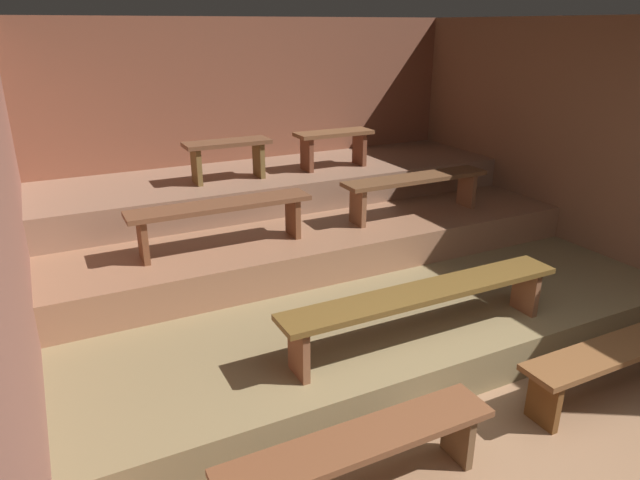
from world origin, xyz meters
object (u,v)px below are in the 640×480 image
Objects in this scene: bench_lower_center at (425,298)px; bench_upper_left at (228,152)px; bench_floor_left at (360,450)px; bench_middle_right at (416,184)px; bench_floor_right at (619,356)px; bench_middle_left at (221,212)px; bench_upper_right at (334,141)px.

bench_lower_center is 2.54× the size of bench_upper_left.
bench_floor_left is 3.52m from bench_upper_left.
bench_lower_center is 1.40× the size of bench_middle_right.
bench_floor_right is 1.02× the size of bench_middle_left.
bench_middle_right is at bearing -68.16° from bench_upper_right.
bench_floor_right is at bearing -35.94° from bench_lower_center.
bench_lower_center is (-1.07, 0.78, 0.33)m from bench_floor_right.
bench_lower_center is at bearing 144.06° from bench_floor_right.
bench_middle_left is 1.82× the size of bench_upper_left.
bench_middle_left is (-0.95, 1.60, 0.30)m from bench_lower_center.
bench_lower_center reaches higher than bench_floor_left.
bench_floor_left is 2.05m from bench_floor_right.
bench_floor_right is (2.05, 0.00, 0.00)m from bench_floor_left.
bench_floor_left is at bearing -90.58° from bench_middle_left.
bench_floor_right is 2.47m from bench_middle_right.
bench_lower_center is 1.89m from bench_middle_left.
bench_middle_right is at bearing 49.64° from bench_floor_left.
bench_floor_left is 1.02× the size of bench_middle_left.
bench_middle_left is 1.00× the size of bench_middle_right.
bench_floor_right is at bearing -89.42° from bench_middle_right.
bench_floor_left and bench_floor_right have the same top height.
bench_middle_left is at bearing 120.67° from bench_lower_center.
bench_upper_left reaches higher than bench_floor_right.
bench_middle_left is at bearing -111.84° from bench_upper_left.
bench_middle_left and bench_middle_right have the same top height.
bench_middle_left reaches higher than bench_floor_right.
bench_upper_right is (0.65, 2.60, 0.59)m from bench_lower_center.
bench_floor_left is 1.29m from bench_lower_center.
bench_upper_right is at bearing 0.00° from bench_upper_left.
bench_floor_right is 1.85× the size of bench_upper_left.
bench_upper_left is (-0.55, 2.60, 0.59)m from bench_lower_center.
bench_upper_right reaches higher than bench_middle_right.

